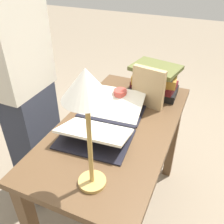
{
  "coord_description": "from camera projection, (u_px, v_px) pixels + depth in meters",
  "views": [
    {
      "loc": [
        1.0,
        0.4,
        1.57
      ],
      "look_at": [
        0.01,
        -0.03,
        0.85
      ],
      "focal_mm": 40.0,
      "sensor_mm": 36.0,
      "label": 1
    }
  ],
  "objects": [
    {
      "name": "person_reader",
      "position": [
        24.0,
        82.0,
        1.43
      ],
      "size": [
        0.36,
        0.23,
        1.82
      ],
      "rotation": [
        0.0,
        0.0,
        3.14
      ],
      "color": "#2D3342",
      "rests_on": "ground_plane"
    },
    {
      "name": "coffee_mug",
      "position": [
        120.0,
        97.0,
        1.48
      ],
      "size": [
        0.09,
        0.1,
        0.1
      ],
      "rotation": [
        0.0,
        0.0,
        2.24
      ],
      "color": "#B74238",
      "rests_on": "reading_desk"
    },
    {
      "name": "book_stack_tall",
      "position": [
        155.0,
        81.0,
        1.56
      ],
      "size": [
        0.26,
        0.32,
        0.19
      ],
      "color": "black",
      "rests_on": "reading_desk"
    },
    {
      "name": "ground_plane",
      "position": [
        116.0,
        212.0,
        1.76
      ],
      "size": [
        12.0,
        12.0,
        0.0
      ],
      "primitive_type": "plane",
      "color": "gray"
    },
    {
      "name": "reading_lamp",
      "position": [
        87.0,
        95.0,
        0.78
      ],
      "size": [
        0.17,
        0.17,
        0.5
      ],
      "color": "tan",
      "rests_on": "reading_desk"
    },
    {
      "name": "open_book",
      "position": [
        105.0,
        119.0,
        1.33
      ],
      "size": [
        0.58,
        0.39,
        0.09
      ],
      "rotation": [
        0.0,
        0.0,
        0.08
      ],
      "color": "black",
      "rests_on": "reading_desk"
    },
    {
      "name": "reading_desk",
      "position": [
        117.0,
        144.0,
        1.41
      ],
      "size": [
        1.12,
        0.59,
        0.77
      ],
      "color": "brown",
      "rests_on": "ground_plane"
    },
    {
      "name": "book_standing_upright",
      "position": [
        148.0,
        88.0,
        1.43
      ],
      "size": [
        0.06,
        0.2,
        0.24
      ],
      "rotation": [
        0.0,
        0.0,
        -0.17
      ],
      "color": "tan",
      "rests_on": "reading_desk"
    }
  ]
}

